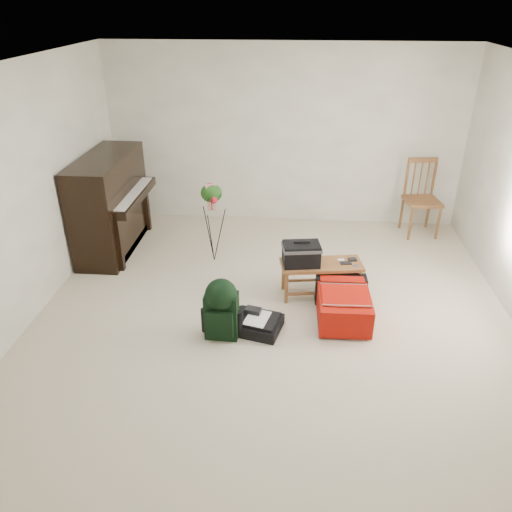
# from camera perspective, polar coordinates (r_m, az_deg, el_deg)

# --- Properties ---
(floor) EXTENTS (5.00, 5.50, 0.01)m
(floor) POSITION_cam_1_polar(r_m,az_deg,el_deg) (5.21, 1.83, -7.81)
(floor) COLOR #BDAF98
(floor) RESTS_ON ground
(ceiling) EXTENTS (5.00, 5.50, 0.01)m
(ceiling) POSITION_cam_1_polar(r_m,az_deg,el_deg) (4.27, 2.37, 20.60)
(ceiling) COLOR white
(ceiling) RESTS_ON wall_back
(wall_back) EXTENTS (5.00, 0.04, 2.50)m
(wall_back) POSITION_cam_1_polar(r_m,az_deg,el_deg) (7.21, 3.24, 13.45)
(wall_back) COLOR white
(wall_back) RESTS_ON floor
(wall_left) EXTENTS (0.04, 5.50, 2.50)m
(wall_left) POSITION_cam_1_polar(r_m,az_deg,el_deg) (5.32, -26.03, 5.34)
(wall_left) COLOR white
(wall_left) RESTS_ON floor
(piano) EXTENTS (0.71, 1.50, 1.25)m
(piano) POSITION_cam_1_polar(r_m,az_deg,el_deg) (6.75, -16.23, 5.54)
(piano) COLOR black
(piano) RESTS_ON floor
(bench) EXTENTS (0.94, 0.49, 0.69)m
(bench) POSITION_cam_1_polar(r_m,az_deg,el_deg) (5.49, 5.90, -0.01)
(bench) COLOR #905E2F
(bench) RESTS_ON floor
(dining_chair) EXTENTS (0.51, 0.51, 1.05)m
(dining_chair) POSITION_cam_1_polar(r_m,az_deg,el_deg) (7.34, 18.44, 6.23)
(dining_chair) COLOR #905E2F
(dining_chair) RESTS_ON floor
(red_suitcase) EXTENTS (0.55, 0.79, 0.33)m
(red_suitcase) POSITION_cam_1_polar(r_m,az_deg,el_deg) (5.33, 9.88, -5.10)
(red_suitcase) COLOR red
(red_suitcase) RESTS_ON floor
(black_duffel) EXTENTS (0.57, 0.50, 0.21)m
(black_duffel) POSITION_cam_1_polar(r_m,az_deg,el_deg) (5.10, -0.01, -7.69)
(black_duffel) COLOR black
(black_duffel) RESTS_ON floor
(green_backpack) EXTENTS (0.33, 0.31, 0.64)m
(green_backpack) POSITION_cam_1_polar(r_m,az_deg,el_deg) (4.86, -3.98, -5.76)
(green_backpack) COLOR black
(green_backpack) RESTS_ON floor
(flower_stand) EXTENTS (0.43, 0.43, 1.06)m
(flower_stand) POSITION_cam_1_polar(r_m,az_deg,el_deg) (6.20, -4.98, 3.75)
(flower_stand) COLOR black
(flower_stand) RESTS_ON floor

